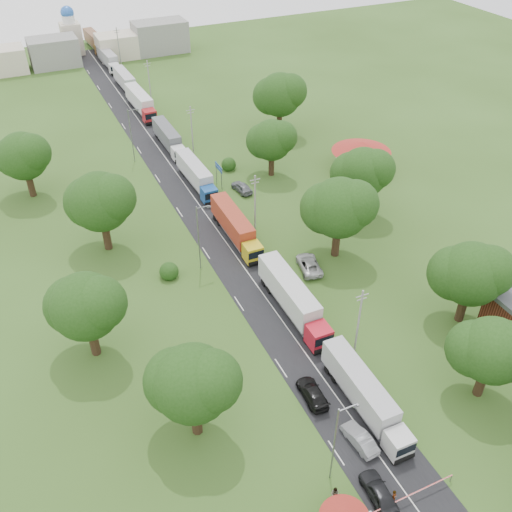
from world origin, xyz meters
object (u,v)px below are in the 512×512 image
boom_barrier (400,501)px  info_sign (219,171)px  car_lane_front (379,492)px  car_lane_mid (360,439)px  pedestrian_near (394,497)px  truck_0 (364,393)px

boom_barrier → info_sign: info_sign is taller
car_lane_front → car_lane_mid: bearing=-100.6°
car_lane_mid → pedestrian_near: pedestrian_near is taller
info_sign → car_lane_front: 59.05m
pedestrian_near → car_lane_front: bearing=87.3°
car_lane_front → pedestrian_near: size_ratio=2.70×
car_lane_mid → pedestrian_near: bearing=79.7°
pedestrian_near → info_sign: bearing=38.5°
truck_0 → boom_barrier: bearing=-106.2°
boom_barrier → car_lane_front: size_ratio=1.92×
truck_0 → pedestrian_near: (-3.37, -10.20, -1.19)m
car_lane_mid → info_sign: bearing=-101.6°
truck_0 → car_lane_front: size_ratio=2.95×
info_sign → boom_barrier: bearing=-96.2°
boom_barrier → info_sign: bearing=83.8°
truck_0 → pedestrian_near: 10.81m
boom_barrier → truck_0: size_ratio=0.65×
info_sign → pedestrian_near: size_ratio=2.31×
pedestrian_near → truck_0: bearing=26.8°
boom_barrier → car_lane_mid: bearing=87.1°
truck_0 → car_lane_mid: size_ratio=3.13×
truck_0 → pedestrian_near: truck_0 is taller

